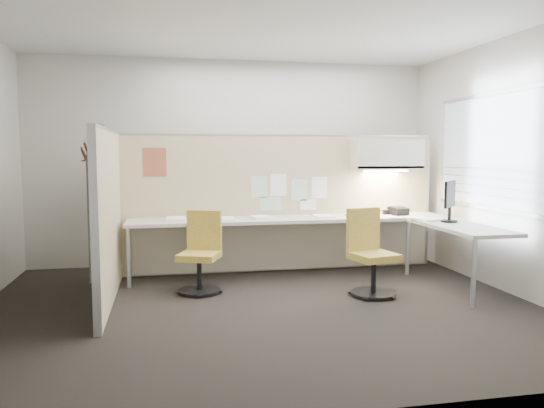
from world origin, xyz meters
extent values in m
cube|color=black|center=(0.00, 0.00, -0.01)|extent=(5.50, 4.50, 0.01)
cube|color=white|center=(0.00, 0.00, 2.80)|extent=(5.50, 4.50, 0.01)
cube|color=beige|center=(0.00, 2.25, 1.40)|extent=(5.50, 0.02, 2.80)
cube|color=beige|center=(0.00, -2.25, 1.40)|extent=(5.50, 0.02, 2.80)
cube|color=beige|center=(2.75, 0.00, 1.40)|extent=(0.02, 4.50, 2.80)
cube|color=#AABBC5|center=(2.73, 0.00, 1.55)|extent=(0.01, 2.80, 1.30)
cube|color=tan|center=(0.55, 1.60, 0.88)|extent=(4.10, 0.06, 1.75)
cube|color=tan|center=(-1.50, 0.50, 0.88)|extent=(0.06, 2.20, 1.75)
cube|color=beige|center=(0.60, 1.27, 0.71)|extent=(4.00, 0.60, 0.04)
cube|color=beige|center=(2.30, 0.23, 0.71)|extent=(0.60, 1.47, 0.04)
cube|color=beige|center=(0.60, 1.54, 0.34)|extent=(3.90, 0.02, 0.64)
cylinder|color=#A5A8AA|center=(-1.35, 1.02, 0.34)|extent=(0.05, 0.05, 0.69)
cylinder|color=#A5A8AA|center=(2.05, -0.45, 0.34)|extent=(0.05, 0.05, 0.69)
cylinder|color=#A5A8AA|center=(2.05, 1.02, 0.34)|extent=(0.05, 0.05, 0.69)
cube|color=beige|center=(1.90, 1.39, 1.51)|extent=(0.90, 0.36, 0.38)
cube|color=#FFEABF|center=(1.90, 1.39, 1.30)|extent=(0.60, 0.06, 0.02)
cube|color=#8CBF8C|center=(0.25, 1.57, 1.10)|extent=(0.21, 0.00, 0.28)
cube|color=white|center=(0.50, 1.57, 1.12)|extent=(0.21, 0.00, 0.28)
cube|color=#8CBF8C|center=(0.78, 1.57, 1.05)|extent=(0.21, 0.00, 0.28)
cube|color=white|center=(1.05, 1.57, 1.08)|extent=(0.21, 0.00, 0.28)
cube|color=#8CBF8C|center=(0.40, 1.57, 0.88)|extent=(0.28, 0.00, 0.18)
cube|color=white|center=(0.90, 1.57, 0.86)|extent=(0.21, 0.00, 0.14)
cube|color=#E24F1C|center=(-1.05, 1.57, 1.42)|extent=(0.28, 0.00, 0.35)
cylinder|color=black|center=(-0.58, 0.65, 0.03)|extent=(0.46, 0.46, 0.03)
cylinder|color=black|center=(-0.58, 0.65, 0.21)|extent=(0.05, 0.05, 0.36)
cube|color=gold|center=(-0.58, 0.65, 0.41)|extent=(0.53, 0.53, 0.07)
cube|color=gold|center=(-0.51, 0.83, 0.67)|extent=(0.39, 0.19, 0.45)
cylinder|color=black|center=(1.25, 0.16, 0.03)|extent=(0.48, 0.48, 0.03)
cylinder|color=black|center=(1.25, 0.16, 0.21)|extent=(0.06, 0.06, 0.37)
cube|color=gold|center=(1.25, 0.16, 0.43)|extent=(0.52, 0.52, 0.07)
cube|color=gold|center=(1.20, 0.36, 0.70)|extent=(0.41, 0.15, 0.47)
cylinder|color=black|center=(2.30, 0.48, 0.74)|extent=(0.19, 0.19, 0.02)
cylinder|color=black|center=(2.30, 0.48, 0.82)|extent=(0.04, 0.04, 0.17)
cube|color=black|center=(2.30, 0.48, 1.06)|extent=(0.32, 0.35, 0.30)
cube|color=black|center=(2.30, 0.48, 1.06)|extent=(0.28, 0.31, 0.26)
cube|color=black|center=(2.05, 1.28, 0.78)|extent=(0.24, 0.23, 0.12)
cylinder|color=black|center=(1.96, 1.30, 0.81)|extent=(0.08, 0.17, 0.04)
cube|color=black|center=(1.44, 1.35, 0.76)|extent=(0.15, 0.08, 0.05)
cube|color=black|center=(1.91, 1.37, 0.76)|extent=(0.10, 0.06, 0.06)
cube|color=silver|center=(-1.50, -0.28, 1.77)|extent=(0.14, 0.02, 0.02)
cylinder|color=silver|center=(-1.57, -0.28, 1.69)|extent=(0.02, 0.02, 0.14)
cube|color=#AD7F4C|center=(-1.57, -0.28, 1.56)|extent=(0.02, 0.43, 0.12)
cube|color=#AD7F4C|center=(-1.60, -0.25, 1.52)|extent=(0.02, 0.43, 0.12)
cube|color=#ADADB8|center=(-1.58, -0.33, 0.94)|extent=(0.01, 0.07, 1.08)
cube|color=white|center=(-0.81, 1.26, 0.75)|extent=(0.25, 0.31, 0.03)
cube|color=white|center=(-0.24, 1.24, 0.74)|extent=(0.24, 0.31, 0.02)
cube|color=white|center=(0.22, 1.22, 0.75)|extent=(0.27, 0.33, 0.03)
cube|color=white|center=(1.02, 1.31, 0.74)|extent=(0.24, 0.31, 0.02)
cube|color=white|center=(1.47, 1.25, 0.74)|extent=(0.31, 0.35, 0.03)
cube|color=white|center=(2.12, 0.71, 0.74)|extent=(0.30, 0.35, 0.02)
camera|label=1|loc=(-0.91, -5.10, 1.53)|focal=35.00mm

